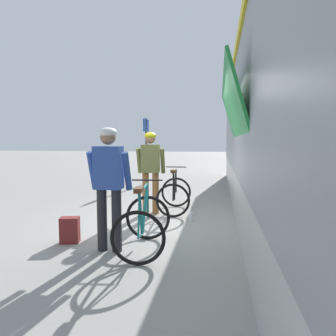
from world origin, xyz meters
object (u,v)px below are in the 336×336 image
cyclist_far_in_blue (109,178)px  water_bottle_near_the_bikes (191,217)px  bicycle_far_teal (143,224)px  backpack_on_platform (70,230)px  water_bottle_by_the_backpack (69,232)px  platform_sign_post (146,140)px  cyclist_near_in_olive (150,165)px  bicycle_near_black (175,194)px

cyclist_far_in_blue → water_bottle_near_the_bikes: 2.24m
cyclist_far_in_blue → bicycle_far_teal: bearing=7.3°
backpack_on_platform → water_bottle_by_the_backpack: size_ratio=1.68×
water_bottle_by_the_backpack → water_bottle_near_the_bikes: bearing=37.2°
water_bottle_near_the_bikes → platform_sign_post: platform_sign_post is taller
backpack_on_platform → platform_sign_post: 6.67m
cyclist_near_in_olive → platform_sign_post: (-1.18, 4.43, 0.57)m
bicycle_far_teal → backpack_on_platform: 1.24m
water_bottle_by_the_backpack → cyclist_near_in_olive: bearing=64.8°
cyclist_near_in_olive → water_bottle_by_the_backpack: bearing=-115.2°
backpack_on_platform → water_bottle_near_the_bikes: backpack_on_platform is taller
bicycle_far_teal → water_bottle_near_the_bikes: bicycle_far_teal is taller
backpack_on_platform → water_bottle_by_the_backpack: backpack_on_platform is taller
backpack_on_platform → water_bottle_by_the_backpack: (-0.10, 0.15, -0.08)m
cyclist_far_in_blue → bicycle_near_black: cyclist_far_in_blue is taller
cyclist_near_in_olive → bicycle_far_teal: bearing=-79.6°
cyclist_near_in_olive → platform_sign_post: size_ratio=0.73×
cyclist_near_in_olive → bicycle_near_black: 0.85m
bicycle_far_teal → platform_sign_post: (-1.59, 6.66, 1.22)m
water_bottle_near_the_bikes → backpack_on_platform: bearing=-138.4°
backpack_on_platform → platform_sign_post: bearing=80.3°
water_bottle_near_the_bikes → water_bottle_by_the_backpack: (-1.83, -1.39, 0.03)m
bicycle_near_black → bicycle_far_teal: bearing=-92.0°
bicycle_near_black → water_bottle_near_the_bikes: 0.93m
water_bottle_near_the_bikes → cyclist_far_in_blue: bearing=-119.7°
water_bottle_near_the_bikes → platform_sign_post: 5.61m
cyclist_near_in_olive → backpack_on_platform: (-0.81, -2.07, -0.85)m
cyclist_far_in_blue → backpack_on_platform: bearing=163.2°
bicycle_far_teal → water_bottle_by_the_backpack: bicycle_far_teal is taller
water_bottle_near_the_bikes → bicycle_near_black: bearing=119.8°
bicycle_near_black → bicycle_far_teal: 2.46m
cyclist_far_in_blue → backpack_on_platform: (-0.73, 0.22, -0.85)m
cyclist_far_in_blue → bicycle_near_black: size_ratio=1.57×
backpack_on_platform → water_bottle_near_the_bikes: (1.73, 1.54, -0.11)m
cyclist_near_in_olive → platform_sign_post: bearing=104.9°
cyclist_near_in_olive → bicycle_near_black: bearing=24.3°
bicycle_near_black → water_bottle_by_the_backpack: 2.58m
platform_sign_post → bicycle_near_black: bearing=-68.3°
cyclist_far_in_blue → backpack_on_platform: 1.15m
water_bottle_by_the_backpack → bicycle_near_black: bearing=56.9°
bicycle_near_black → cyclist_far_in_blue: bearing=-102.8°
bicycle_far_teal → water_bottle_near_the_bikes: 1.80m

